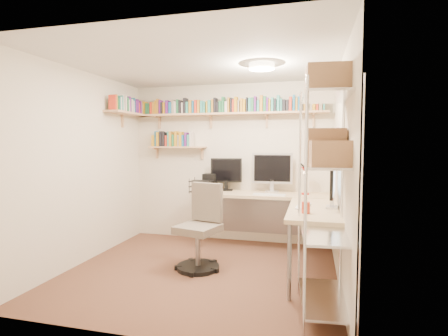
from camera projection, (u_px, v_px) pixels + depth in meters
The scene contains 6 objects.
ground at pixel (201, 272), 4.25m from camera, with size 3.20×3.20×0.00m, color #4F3121.
room_shell at pixel (200, 144), 4.14m from camera, with size 3.24×3.04×2.52m.
wall_shelves at pixel (200, 114), 5.47m from camera, with size 3.12×1.09×0.80m.
corner_desk at pixel (268, 197), 4.93m from camera, with size 2.18×2.13×1.42m.
office_chair at pixel (201, 233), 4.36m from camera, with size 0.57×0.59×1.06m.
wire_rack at pixel (327, 146), 3.08m from camera, with size 0.52×0.93×2.23m.
Camera 1 is at (1.30, -3.95, 1.56)m, focal length 28.00 mm.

